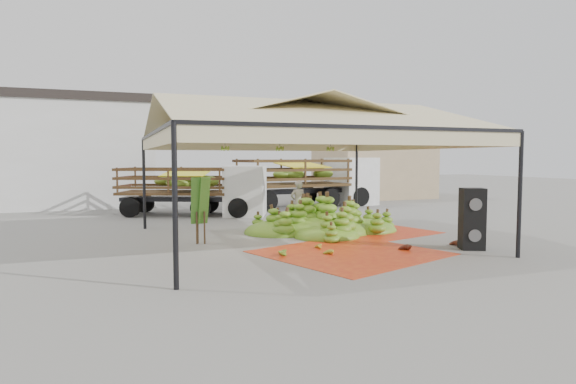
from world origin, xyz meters
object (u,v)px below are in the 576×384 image
object	(u,v)px
speaker_stack	(472,219)
truck_left	(199,185)
truck_right	(314,176)
banana_heap	(325,215)
vendor	(298,203)

from	to	relation	value
speaker_stack	truck_left	distance (m)	11.39
truck_right	banana_heap	bearing A→B (deg)	-118.87
banana_heap	vendor	bearing A→B (deg)	95.53
banana_heap	speaker_stack	bearing A→B (deg)	-60.12
truck_left	truck_right	size ratio (longest dim) A/B	0.87
speaker_stack	vendor	distance (m)	6.44
speaker_stack	truck_right	size ratio (longest dim) A/B	0.22
banana_heap	truck_left	size ratio (longest dim) A/B	0.82
banana_heap	vendor	world-z (taller)	vendor
speaker_stack	vendor	world-z (taller)	speaker_stack
vendor	truck_left	distance (m)	5.01
vendor	truck_left	xyz separation A→B (m)	(-2.79, 4.14, 0.47)
truck_left	truck_right	world-z (taller)	truck_right
speaker_stack	banana_heap	bearing A→B (deg)	143.94
banana_heap	vendor	xyz separation A→B (m)	(-0.19, 1.91, 0.24)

